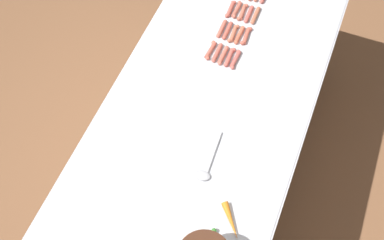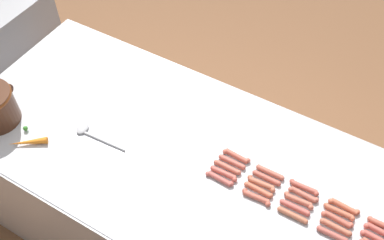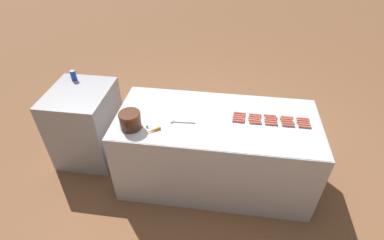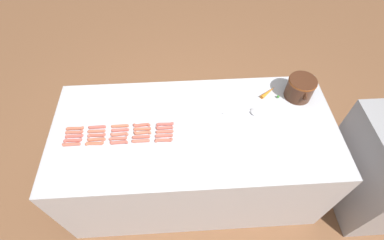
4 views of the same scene
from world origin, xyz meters
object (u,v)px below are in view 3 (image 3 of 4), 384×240
Objects in this scene: soda_can at (73,75)px; hot_dog_4 at (238,121)px; hot_dog_8 at (255,121)px; carrot at (152,130)px; hot_dog_1 at (288,126)px; hot_dog_14 at (239,117)px; hot_dog_17 at (271,118)px; hot_dog_18 at (255,117)px; hot_dog_0 at (305,127)px; hot_dog_10 at (303,123)px; hot_dog_13 at (254,119)px; hot_dog_24 at (239,113)px; hot_dog_7 at (271,122)px; hot_dog_12 at (271,120)px; hot_dog_6 at (288,123)px; serving_spoon at (176,121)px; hot_dog_9 at (239,119)px; hot_dog_11 at (287,121)px; hot_dog_20 at (303,119)px; hot_dog_5 at (304,125)px; hot_dog_16 at (286,119)px; hot_dog_2 at (271,124)px; hot_dog_23 at (255,115)px; bean_pot at (130,120)px; hot_dog_22 at (270,116)px; hot_dog_3 at (255,123)px; hot_dog_21 at (287,117)px; back_cabinet at (86,124)px; hot_dog_15 at (303,120)px; hot_dog_19 at (239,115)px.

hot_dog_4 is at bearing -104.38° from soda_can.
hot_dog_8 is 0.85× the size of carrot.
hot_dog_1 is 0.50m from hot_dog_14.
hot_dog_18 is at bearing 91.24° from hot_dog_17.
hot_dog_18 is at bearing 77.91° from hot_dog_0.
hot_dog_10 is 1.00× the size of hot_dog_13.
carrot is at bearing 115.57° from hot_dog_24.
hot_dog_17 is (0.08, -0.01, 0.00)m from hot_dog_7.
hot_dog_8 and hot_dog_12 have the same top height.
hot_dog_6 and hot_dog_7 have the same top height.
hot_dog_18 is 1.07m from carrot.
hot_dog_8 reaches higher than serving_spoon.
hot_dog_9 and hot_dog_11 have the same top height.
hot_dog_11 is 0.16m from hot_dog_12.
hot_dog_18 is 1.00× the size of hot_dog_20.
hot_dog_5 is at bearing -77.63° from hot_dog_1.
hot_dog_20 is at bearing -86.14° from hot_dog_18.
hot_dog_16 is at bearing -83.25° from hot_dog_13.
hot_dog_9 and hot_dog_14 have the same top height.
hot_dog_2 is (-0.00, 0.33, 0.00)m from hot_dog_0.
hot_dog_23 is 1.29m from bean_pot.
hot_dog_7 is 1.05× the size of soda_can.
hot_dog_16 is at bearing -102.24° from hot_dog_22.
hot_dog_10 is 1.00× the size of hot_dog_17.
hot_dog_3 is at bearing -131.28° from hot_dog_24.
carrot is at bearing 109.39° from hot_dog_9.
hot_dog_16 is at bearing 7.90° from hot_dog_6.
hot_dog_21 and hot_dog_24 have the same top height.
hot_dog_23 is (0.07, 0.48, 0.00)m from hot_dog_10.
hot_dog_5 is 0.49m from hot_dog_8.
back_cabinet is at bearing 84.10° from hot_dog_14.
hot_dog_8 is at bearing -176.49° from hot_dog_13.
hot_dog_9 is (0.03, 0.65, 0.00)m from hot_dog_0.
hot_dog_12 is 0.16m from hot_dog_16.
hot_dog_5 is at bearing -102.20° from hot_dog_23.
hot_dog_12 is at bearing 77.63° from hot_dog_0.
hot_dog_13 is at bearing 67.45° from hot_dog_2.
hot_dog_20 is at bearing -84.01° from hot_dog_14.
hot_dog_4 is at bearing 102.27° from hot_dog_16.
hot_dog_24 is (0.04, 0.16, 0.00)m from hot_dog_18.
hot_dog_22 is 0.32m from hot_dog_24.
hot_dog_3 is 0.48m from hot_dog_10.
hot_dog_15 is 0.48× the size of bean_pot.
back_cabinet is 7.29× the size of hot_dog_18.
hot_dog_12 is (-0.19, -2.18, 0.45)m from back_cabinet.
hot_dog_1 and hot_dog_14 have the same top height.
hot_dog_3 is 1.00× the size of hot_dog_19.
hot_dog_15 is 0.65m from hot_dog_24.
hot_dog_11 is 1.00× the size of hot_dog_22.
hot_dog_2 is 1.41m from bean_pot.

